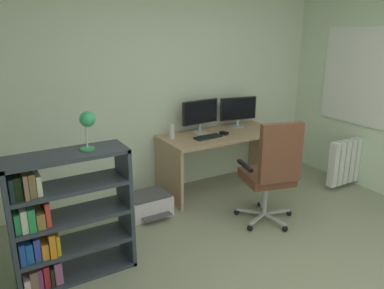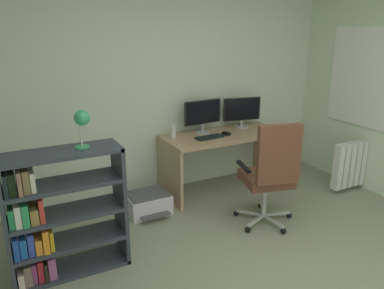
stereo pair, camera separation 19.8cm
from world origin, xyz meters
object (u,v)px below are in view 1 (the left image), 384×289
(keyboard, at_px, (208,137))
(radiator, at_px, (352,160))
(computer_mouse, at_px, (224,133))
(desk_lamp, at_px, (87,122))
(printer, at_px, (149,204))
(desktop_speaker, at_px, (172,131))
(bookshelf, at_px, (58,222))
(monitor_secondary, at_px, (238,110))
(monitor_main, at_px, (200,113))
(office_chair, at_px, (272,170))
(desk, at_px, (221,148))

(keyboard, height_order, radiator, keyboard)
(computer_mouse, distance_m, desk_lamp, 2.07)
(desk_lamp, bearing_deg, printer, 40.55)
(keyboard, xyz_separation_m, desktop_speaker, (-0.38, 0.20, 0.07))
(bookshelf, distance_m, radiator, 3.65)
(computer_mouse, bearing_deg, monitor_secondary, 16.04)
(desk_lamp, bearing_deg, bookshelf, -179.94)
(monitor_secondary, height_order, keyboard, monitor_secondary)
(desktop_speaker, height_order, printer, desktop_speaker)
(monitor_main, distance_m, keyboard, 0.34)
(printer, bearing_deg, radiator, -13.06)
(monitor_main, xyz_separation_m, monitor_secondary, (0.58, 0.00, -0.02))
(keyboard, distance_m, office_chair, 0.97)
(computer_mouse, distance_m, desktop_speaker, 0.65)
(bookshelf, height_order, desk_lamp, desk_lamp)
(keyboard, height_order, computer_mouse, computer_mouse)
(desktop_speaker, xyz_separation_m, printer, (-0.46, -0.30, -0.69))
(radiator, bearing_deg, keyboard, 158.15)
(desk, distance_m, desktop_speaker, 0.70)
(computer_mouse, height_order, office_chair, office_chair)
(keyboard, bearing_deg, monitor_main, 75.92)
(monitor_main, relative_size, monitor_secondary, 1.02)
(radiator, bearing_deg, desktop_speaker, 157.08)
(monitor_secondary, bearing_deg, monitor_main, -180.00)
(monitor_secondary, height_order, printer, monitor_secondary)
(desk, bearing_deg, radiator, -27.61)
(bookshelf, distance_m, desk_lamp, 0.83)
(desk, distance_m, printer, 1.18)
(radiator, bearing_deg, printer, 166.94)
(desk_lamp, bearing_deg, keyboard, 25.29)
(desktop_speaker, bearing_deg, computer_mouse, -15.62)
(desk, distance_m, radiator, 1.71)
(desk, height_order, printer, desk)
(office_chair, height_order, desk_lamp, desk_lamp)
(monitor_secondary, height_order, computer_mouse, monitor_secondary)
(radiator, bearing_deg, desk, 152.39)
(desk, height_order, bookshelf, bookshelf)
(monitor_secondary, xyz_separation_m, desk_lamp, (-2.21, -1.00, 0.33))
(office_chair, bearing_deg, desk_lamp, 173.64)
(printer, bearing_deg, office_chair, -40.52)
(desk, bearing_deg, keyboard, -161.99)
(desktop_speaker, xyz_separation_m, radiator, (2.13, -0.90, -0.46))
(desk, bearing_deg, desktop_speaker, 169.56)
(office_chair, bearing_deg, bookshelf, 174.58)
(monitor_secondary, relative_size, office_chair, 0.44)
(office_chair, relative_size, desk_lamp, 3.69)
(desk, distance_m, monitor_main, 0.50)
(computer_mouse, bearing_deg, radiator, -40.31)
(printer, bearing_deg, monitor_main, 21.70)
(desk, distance_m, office_chair, 1.04)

